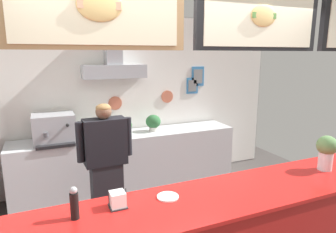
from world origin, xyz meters
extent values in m
cube|color=gray|center=(0.00, 2.42, 1.36)|extent=(5.77, 0.12, 2.72)
cube|color=white|center=(0.00, 2.36, 1.36)|extent=(5.73, 0.01, 2.68)
cylinder|color=white|center=(-0.82, 2.34, 1.24)|extent=(0.26, 0.02, 0.26)
cylinder|color=#C1664C|center=(0.02, 2.34, 1.35)|extent=(0.21, 0.02, 0.21)
cylinder|color=#C1664C|center=(0.91, 2.34, 1.41)|extent=(0.21, 0.02, 0.21)
cube|color=teal|center=(1.39, 2.34, 1.57)|extent=(0.22, 0.02, 0.28)
cube|color=slate|center=(1.39, 2.33, 1.57)|extent=(0.16, 0.01, 0.20)
cube|color=teal|center=(1.50, 2.34, 1.73)|extent=(0.24, 0.02, 0.34)
cube|color=gray|center=(1.50, 2.33, 1.73)|extent=(0.17, 0.01, 0.24)
cube|color=#A3A5AD|center=(-0.01, 2.21, 1.86)|extent=(0.95, 0.31, 0.20)
cube|color=#A3A5AD|center=(-0.01, 2.24, 2.31)|extent=(0.24, 0.24, 0.71)
cube|color=#9E754C|center=(-0.66, -0.20, 2.40)|extent=(1.21, 0.05, 0.53)
cube|color=beige|center=(-0.66, -0.23, 2.40)|extent=(1.09, 0.01, 0.46)
ellipsoid|color=#E5BC70|center=(-0.66, -0.24, 2.42)|extent=(0.29, 0.04, 0.20)
cube|color=tan|center=(-0.66, -0.25, 2.42)|extent=(0.28, 0.01, 0.05)
cube|color=black|center=(0.66, -0.20, 2.40)|extent=(1.21, 0.05, 0.53)
cube|color=#F2E5C6|center=(0.66, -0.23, 2.40)|extent=(1.09, 0.01, 0.46)
ellipsoid|color=#E5BC70|center=(0.66, -0.24, 2.42)|extent=(0.25, 0.04, 0.17)
cube|color=#51843D|center=(0.66, -0.25, 2.42)|extent=(0.24, 0.01, 0.04)
cube|color=red|center=(0.00, -0.40, 1.00)|extent=(4.89, 0.67, 0.03)
cube|color=silver|center=(0.14, 2.02, 0.46)|extent=(3.40, 0.60, 0.92)
cube|color=#9FA1A5|center=(0.14, 2.02, 0.17)|extent=(3.23, 0.55, 0.02)
cube|color=#232328|center=(-0.44, 0.91, 0.46)|extent=(0.35, 0.21, 0.91)
cube|color=black|center=(-0.44, 0.91, 1.17)|extent=(0.46, 0.24, 0.51)
cylinder|color=black|center=(-0.17, 0.92, 1.20)|extent=(0.08, 0.08, 0.44)
cylinder|color=black|center=(-0.71, 0.90, 1.20)|extent=(0.08, 0.08, 0.44)
sphere|color=brown|center=(-0.44, 0.91, 1.51)|extent=(0.17, 0.17, 0.17)
ellipsoid|color=olive|center=(-0.44, 0.91, 1.55)|extent=(0.16, 0.16, 0.10)
cube|color=#A3A5AD|center=(-0.92, 2.00, 1.12)|extent=(0.54, 0.42, 0.40)
cylinder|color=#4C4C51|center=(-1.03, 1.76, 1.10)|extent=(0.06, 0.06, 0.06)
cube|color=black|center=(-0.92, 1.75, 0.94)|extent=(0.49, 0.10, 0.04)
sphere|color=black|center=(-0.76, 1.77, 1.20)|extent=(0.04, 0.04, 0.04)
cylinder|color=#4C4C51|center=(0.12, 2.05, 0.95)|extent=(0.10, 0.10, 0.07)
ellipsoid|color=#387A3D|center=(0.12, 2.05, 1.05)|extent=(0.16, 0.16, 0.15)
cylinder|color=beige|center=(0.54, 2.03, 0.95)|extent=(0.13, 0.13, 0.07)
ellipsoid|color=#2D6638|center=(0.54, 2.03, 1.07)|extent=(0.24, 0.24, 0.21)
cylinder|color=#9E563D|center=(-0.43, 1.99, 0.96)|extent=(0.09, 0.09, 0.09)
ellipsoid|color=#387A3D|center=(-0.43, 1.99, 1.07)|extent=(0.18, 0.18, 0.17)
cylinder|color=black|center=(-0.90, -0.30, 1.11)|extent=(0.06, 0.06, 0.19)
sphere|color=gray|center=(-0.90, -0.30, 1.22)|extent=(0.05, 0.05, 0.05)
cube|color=#262628|center=(-0.59, -0.26, 1.02)|extent=(0.13, 0.13, 0.01)
cylinder|color=#262628|center=(-0.66, -0.26, 1.08)|extent=(0.01, 0.01, 0.13)
cylinder|color=#262628|center=(-0.53, -0.26, 1.08)|extent=(0.01, 0.01, 0.13)
cube|color=white|center=(-0.59, -0.26, 1.08)|extent=(0.11, 0.11, 0.11)
cylinder|color=white|center=(-0.20, -0.27, 1.02)|extent=(0.17, 0.17, 0.01)
cylinder|color=silver|center=(1.42, -0.35, 1.10)|extent=(0.13, 0.13, 0.18)
cylinder|color=gray|center=(1.42, -0.35, 1.05)|extent=(0.12, 0.12, 0.06)
ellipsoid|color=#5B844C|center=(1.42, -0.35, 1.26)|extent=(0.19, 0.19, 0.19)
camera|label=1|loc=(-1.04, -2.22, 2.11)|focal=31.59mm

